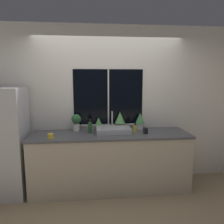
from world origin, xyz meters
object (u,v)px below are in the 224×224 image
Objects in this scene: sink at (113,130)px; mug_black at (146,131)px; potted_plant_center_left at (99,123)px; refrigerator at (4,142)px; soap_bottle at (135,129)px; potted_plant_center_right at (120,119)px; mug_yellow at (51,136)px; bottle_tall at (90,127)px; potted_plant_far_left at (76,121)px; potted_plant_far_right at (140,120)px.

sink is 5.87× the size of mug_black.
potted_plant_center_left is 2.32× the size of mug_black.
soap_bottle is (2.05, 0.04, 0.16)m from refrigerator.
potted_plant_center_left is 0.37m from potted_plant_center_right.
mug_yellow is at bearing -174.44° from mug_black.
refrigerator is 1.87m from potted_plant_center_right.
refrigerator reaches higher than potted_plant_center_right.
soap_bottle is at bearing 10.29° from mug_yellow.
refrigerator reaches higher than bottle_tall.
mug_black is (0.37, -0.32, -0.14)m from potted_plant_center_right.
bottle_tall is (-0.51, -0.19, -0.09)m from potted_plant_center_right.
potted_plant_far_left is at bearing 180.00° from potted_plant_center_right.
refrigerator is 5.97× the size of potted_plant_far_right.
bottle_tall is at bearing 25.14° from mug_yellow.
refrigerator is at bearing -179.00° from soap_bottle.
mug_black is (0.88, -0.13, -0.05)m from bottle_tall.
refrigerator is 5.45× the size of potted_plant_center_right.
potted_plant_center_left is 0.72m from potted_plant_far_right.
potted_plant_center_left is at bearing 52.88° from bottle_tall.
soap_bottle is at bearing -2.54° from bottle_tall.
potted_plant_far_left is 1.16m from mug_black.
potted_plant_far_right is 1.89× the size of soap_bottle.
sink is 0.36m from soap_bottle.
potted_plant_far_left is at bearing 159.63° from sink.
potted_plant_center_right is 3.28× the size of mug_black.
potted_plant_center_right is 3.72× the size of mug_yellow.
mug_yellow is at bearing -147.36° from potted_plant_center_left.
potted_plant_far_left reaches higher than mug_black.
bottle_tall is (1.32, 0.07, 0.19)m from refrigerator.
potted_plant_far_left is 0.99m from soap_bottle.
bottle_tall is (-0.38, 0.03, 0.05)m from sink.
soap_bottle is (0.36, 0.00, 0.02)m from sink.
potted_plant_center_right is 0.35m from potted_plant_far_right.
potted_plant_far_left is 0.74m from potted_plant_center_right.
potted_plant_far_right is at bearing 17.77° from mug_yellow.
mug_yellow is (0.74, -0.20, 0.13)m from refrigerator.
refrigerator is 7.26× the size of bottle_tall.
refrigerator is at bearing 164.71° from mug_yellow.
refrigerator is at bearing -166.56° from potted_plant_far_left.
mug_yellow is at bearing -15.29° from refrigerator.
sink is 0.52m from mug_black.
potted_plant_far_left is at bearing 13.44° from refrigerator.
mug_yellow is (-0.58, -0.27, -0.06)m from bottle_tall.
bottle_tall reaches higher than mug_black.
mug_black reaches higher than mug_yellow.
bottle_tall is at bearing -39.96° from potted_plant_far_left.
sink reaches higher than mug_black.
potted_plant_center_right is at bearing 20.48° from bottle_tall.
mug_black is at bearing -86.85° from potted_plant_far_right.
potted_plant_center_right reaches higher than mug_black.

